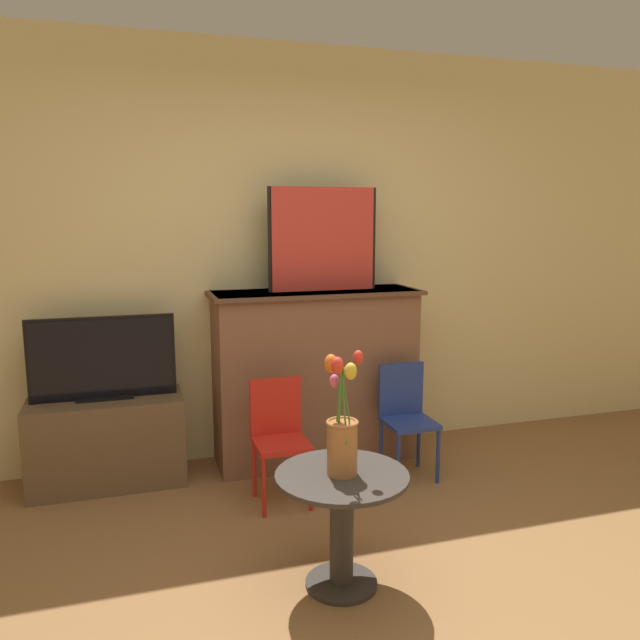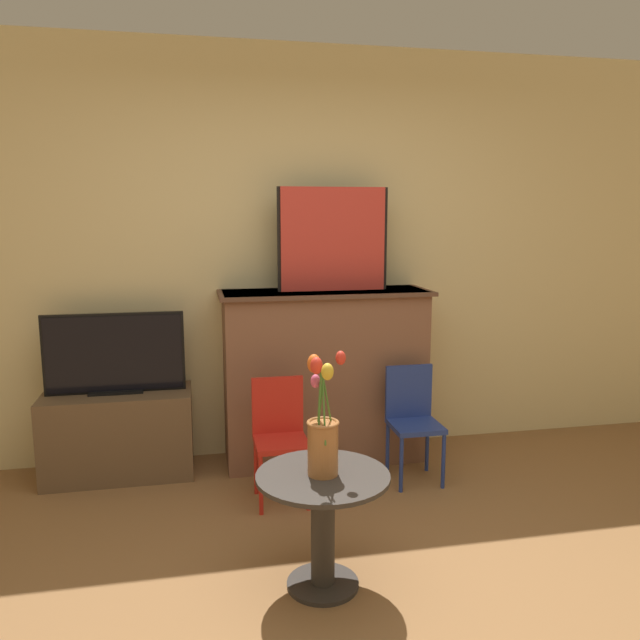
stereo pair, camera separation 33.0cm
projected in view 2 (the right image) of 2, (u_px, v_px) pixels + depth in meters
wall_back at (288, 255)px, 4.18m from camera, size 8.00×0.06×2.70m
fireplace_mantel at (325, 374)px, 4.11m from camera, size 1.36×0.47×1.14m
painting at (333, 239)px, 3.98m from camera, size 0.72×0.03×0.66m
tv_stand at (119, 434)px, 3.89m from camera, size 0.90×0.41×0.54m
tv_monitor at (115, 354)px, 3.81m from camera, size 0.84×0.12×0.50m
chair_red at (280, 431)px, 3.55m from camera, size 0.30×0.30×0.70m
chair_blue at (413, 415)px, 3.83m from camera, size 0.30×0.30×0.70m
side_table at (323, 514)px, 2.70m from camera, size 0.58×0.58×0.52m
vase_tulips at (323, 433)px, 2.64m from camera, size 0.18×0.26×0.53m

